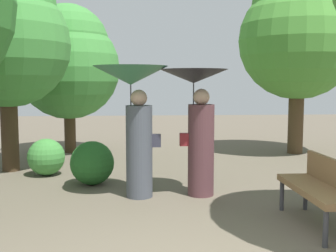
{
  "coord_description": "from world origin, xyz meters",
  "views": [
    {
      "loc": [
        -0.52,
        -3.17,
        1.76
      ],
      "look_at": [
        0.0,
        3.71,
        1.06
      ],
      "focal_mm": 44.47,
      "sensor_mm": 36.0,
      "label": 1
    }
  ],
  "objects_px": {
    "tree_near_right": "(299,30)",
    "tree_mid_left": "(6,33)",
    "park_bench": "(322,186)",
    "person_right": "(197,113)",
    "person_left": "(134,105)",
    "tree_near_left": "(68,61)"
  },
  "relations": [
    {
      "from": "tree_near_right",
      "to": "tree_mid_left",
      "type": "height_order",
      "value": "tree_near_right"
    },
    {
      "from": "park_bench",
      "to": "tree_near_right",
      "type": "height_order",
      "value": "tree_near_right"
    },
    {
      "from": "tree_near_right",
      "to": "tree_mid_left",
      "type": "relative_size",
      "value": 1.13
    },
    {
      "from": "tree_near_right",
      "to": "tree_mid_left",
      "type": "xyz_separation_m",
      "value": [
        -6.57,
        -1.66,
        -0.32
      ]
    },
    {
      "from": "person_right",
      "to": "tree_near_right",
      "type": "bearing_deg",
      "value": -38.36
    },
    {
      "from": "tree_mid_left",
      "to": "person_left",
      "type": "bearing_deg",
      "value": -40.58
    },
    {
      "from": "tree_near_right",
      "to": "tree_near_left",
      "type": "bearing_deg",
      "value": 174.54
    },
    {
      "from": "person_right",
      "to": "tree_near_left",
      "type": "bearing_deg",
      "value": 32.12
    },
    {
      "from": "park_bench",
      "to": "tree_near_right",
      "type": "bearing_deg",
      "value": 161.67
    },
    {
      "from": "tree_near_right",
      "to": "park_bench",
      "type": "bearing_deg",
      "value": -108.14
    },
    {
      "from": "park_bench",
      "to": "tree_mid_left",
      "type": "distance_m",
      "value": 6.47
    },
    {
      "from": "person_right",
      "to": "person_left",
      "type": "bearing_deg",
      "value": 92.59
    },
    {
      "from": "tree_near_left",
      "to": "tree_mid_left",
      "type": "bearing_deg",
      "value": -110.98
    },
    {
      "from": "tree_mid_left",
      "to": "park_bench",
      "type": "bearing_deg",
      "value": -37.34
    },
    {
      "from": "park_bench",
      "to": "tree_near_left",
      "type": "bearing_deg",
      "value": -146.18
    },
    {
      "from": "person_right",
      "to": "tree_near_right",
      "type": "distance_m",
      "value": 5.19
    },
    {
      "from": "tree_near_right",
      "to": "person_left",
      "type": "bearing_deg",
      "value": -136.68
    },
    {
      "from": "person_right",
      "to": "park_bench",
      "type": "relative_size",
      "value": 1.32
    },
    {
      "from": "person_right",
      "to": "park_bench",
      "type": "height_order",
      "value": "person_right"
    },
    {
      "from": "tree_near_left",
      "to": "tree_near_right",
      "type": "bearing_deg",
      "value": -5.46
    },
    {
      "from": "person_left",
      "to": "park_bench",
      "type": "relative_size",
      "value": 1.35
    },
    {
      "from": "person_right",
      "to": "tree_mid_left",
      "type": "relative_size",
      "value": 0.47
    }
  ]
}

